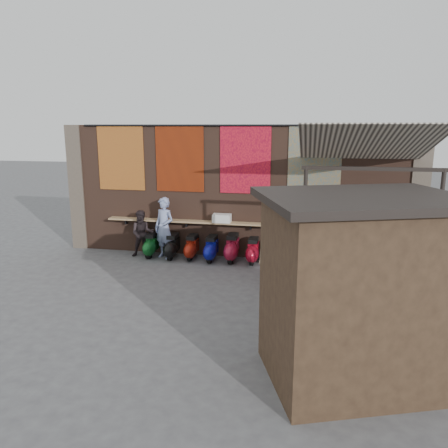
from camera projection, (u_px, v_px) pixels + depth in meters
name	position (u px, v px, depth m)	size (l,w,h in m)	color
ground	(218.00, 285.00, 11.14)	(70.00, 70.00, 0.00)	#474749
brick_wall	(236.00, 192.00, 13.29)	(10.00, 0.40, 4.00)	brown
pier_left	(80.00, 187.00, 14.27)	(0.50, 0.50, 4.00)	#4C4238
pier_right	(418.00, 197.00, 12.31)	(0.50, 0.50, 4.00)	#4C4238
eating_counter	(234.00, 223.00, 13.13)	(8.00, 0.32, 0.05)	#9E7A51
shelf_box	(222.00, 218.00, 13.14)	(0.54, 0.32, 0.25)	white
tapestry_redgold	(121.00, 158.00, 13.54)	(1.50, 0.02, 2.00)	maroon
tapestry_sun	(180.00, 159.00, 13.18)	(1.50, 0.02, 2.00)	#C0350B
tapestry_orange	(245.00, 160.00, 12.80)	(1.50, 0.02, 2.00)	red
tapestry_multi	(315.00, 161.00, 12.42)	(1.50, 0.02, 2.00)	#225D7E
hang_rail	(235.00, 125.00, 12.63)	(0.06, 0.06, 9.50)	black
scooter_stool_0	(151.00, 245.00, 13.48)	(0.35, 0.77, 0.73)	#0F4F1D
scooter_stool_1	(172.00, 246.00, 13.32)	(0.35, 0.78, 0.74)	black
scooter_stool_2	(192.00, 247.00, 13.24)	(0.35, 0.77, 0.73)	maroon
scooter_stool_3	(211.00, 249.00, 13.05)	(0.36, 0.79, 0.75)	#0D138B
scooter_stool_4	(232.00, 248.00, 12.99)	(0.39, 0.86, 0.82)	maroon
scooter_stool_5	(253.00, 251.00, 12.83)	(0.35, 0.78, 0.74)	#A20C21
scooter_stool_6	(275.00, 252.00, 12.78)	(0.34, 0.75, 0.72)	#165A4D
scooter_stool_7	(300.00, 254.00, 12.55)	(0.34, 0.76, 0.72)	navy
scooter_stool_8	(319.00, 253.00, 12.46)	(0.40, 0.89, 0.84)	#14174D
scooter_stool_9	(344.00, 256.00, 12.39)	(0.34, 0.77, 0.73)	#0B530F
scooter_stool_10	(367.00, 255.00, 12.24)	(0.40, 0.88, 0.84)	#23164F
diner_left	(164.00, 228.00, 13.25)	(0.68, 0.45, 1.87)	#8795C4
diner_right	(142.00, 234.00, 13.43)	(0.71, 0.55, 1.45)	black
shopper_navy	(398.00, 266.00, 9.79)	(1.04, 0.43, 1.77)	black
shopper_grey	(352.00, 261.00, 10.64)	(0.97, 0.56, 1.50)	slate
shopper_tan	(274.00, 251.00, 11.16)	(0.82, 0.53, 1.68)	#9B7B63
market_stall	(358.00, 294.00, 6.75)	(2.64, 1.98, 2.86)	black
stall_roof	(364.00, 199.00, 6.42)	(2.96, 2.28, 0.12)	black
stall_sign	(334.00, 237.00, 7.59)	(1.20, 0.04, 0.50)	gold
stall_shelf	(331.00, 293.00, 7.82)	(2.19, 0.10, 0.06)	#473321
awning_canvas	(367.00, 144.00, 10.56)	(3.20, 3.40, 0.03)	beige
awning_ledger	(361.00, 126.00, 12.00)	(3.30, 0.08, 0.12)	#33261C
awning_header	(373.00, 169.00, 9.23)	(3.00, 0.08, 0.08)	black
awning_post_left	(303.00, 236.00, 9.83)	(0.09, 0.09, 3.10)	black
awning_post_right	(437.00, 242.00, 9.30)	(0.09, 0.09, 3.10)	black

